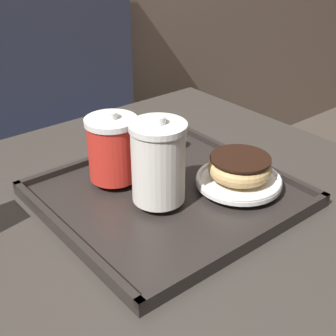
{
  "coord_description": "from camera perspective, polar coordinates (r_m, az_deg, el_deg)",
  "views": [
    {
      "loc": [
        -0.41,
        -0.55,
        1.19
      ],
      "look_at": [
        0.03,
        -0.01,
        0.81
      ],
      "focal_mm": 50.0,
      "sensor_mm": 36.0,
      "label": 1
    }
  ],
  "objects": [
    {
      "name": "coffee_cup_front",
      "position": [
        0.76,
        -1.21,
        0.75
      ],
      "size": [
        0.09,
        0.09,
        0.15
      ],
      "color": "white",
      "rests_on": "serving_tray"
    },
    {
      "name": "donut_chocolate_glazed",
      "position": [
        0.83,
        8.74,
        0.14
      ],
      "size": [
        0.11,
        0.11,
        0.04
      ],
      "color": "#DBB270",
      "rests_on": "plate_with_chocolate_donut"
    },
    {
      "name": "cafe_table",
      "position": [
        0.93,
        -1.9,
        -13.57
      ],
      "size": [
        0.94,
        0.84,
        0.74
      ],
      "color": "#38332D",
      "rests_on": "ground_plane"
    },
    {
      "name": "spoon",
      "position": [
        0.96,
        1.04,
        2.92
      ],
      "size": [
        0.14,
        0.08,
        0.01
      ],
      "rotation": [
        0.0,
        0.0,
        0.46
      ],
      "color": "silver",
      "rests_on": "serving_tray"
    },
    {
      "name": "coffee_cup_rear",
      "position": [
        0.83,
        -6.78,
        2.45
      ],
      "size": [
        0.09,
        0.09,
        0.13
      ],
      "color": "red",
      "rests_on": "serving_tray"
    },
    {
      "name": "serving_tray",
      "position": [
        0.83,
        0.0,
        -3.44
      ],
      "size": [
        0.41,
        0.38,
        0.02
      ],
      "color": "#282321",
      "rests_on": "cafe_table"
    },
    {
      "name": "plate_with_chocolate_donut",
      "position": [
        0.84,
        8.61,
        -1.44
      ],
      "size": [
        0.15,
        0.15,
        0.01
      ],
      "color": "white",
      "rests_on": "serving_tray"
    }
  ]
}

